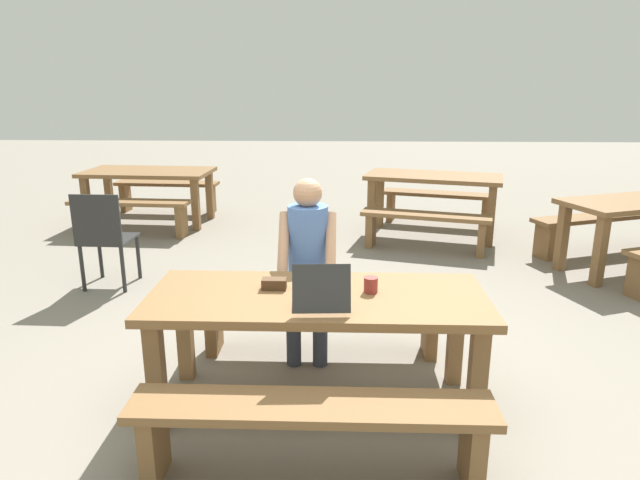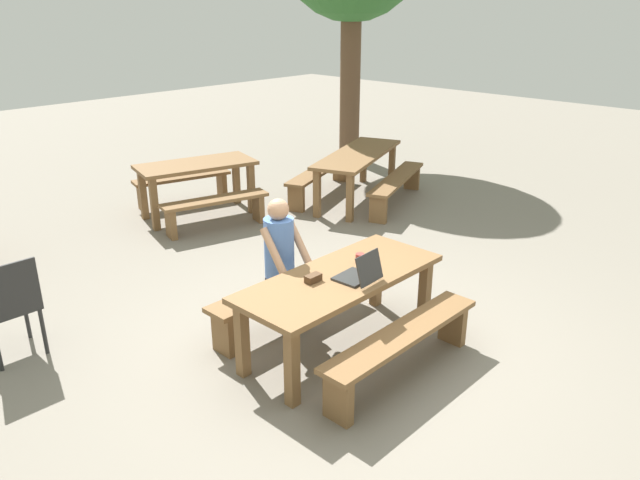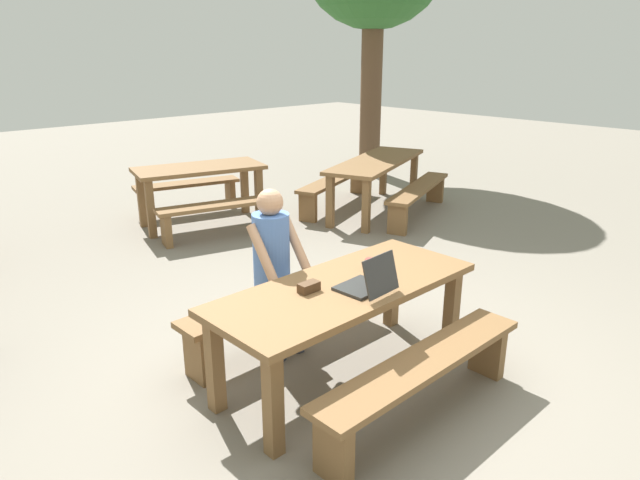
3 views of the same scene
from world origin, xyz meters
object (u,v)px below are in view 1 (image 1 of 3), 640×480
Objects in this scene: plastic_chair at (104,237)px; laptop at (321,296)px; picnic_table_front at (317,311)px; coffee_mug at (371,285)px; picnic_table_rear at (148,178)px; picnic_table_mid at (433,186)px; small_pouch at (274,284)px; person_seated at (308,258)px.

laptop is at bearing 135.86° from plastic_chair.
coffee_mug is (0.30, 0.04, 0.15)m from picnic_table_front.
picnic_table_front is 1.13× the size of picnic_table_rear.
laptop is 0.20× the size of picnic_table_mid.
plastic_chair is at bearing 141.50° from coffee_mug.
laptop is at bearing -140.20° from coffee_mug.
laptop is 3.80× the size of coffee_mug.
plastic_chair is 3.81m from picnic_table_mid.
small_pouch is at bearing -59.87° from picnic_table_rear.
coffee_mug is (0.28, 0.23, -0.02)m from laptop.
plastic_chair is at bearing -134.41° from picnic_table_mid.
small_pouch is at bearing 162.54° from picnic_table_front.
picnic_table_rear is (-2.73, 4.32, -0.14)m from coffee_mug.
picnic_table_rear is (-3.69, 0.54, -0.02)m from picnic_table_mid.
laptop is 2.39× the size of small_pouch.
person_seated is 0.72× the size of picnic_table_mid.
person_seated reaches higher than small_pouch.
picnic_table_rear is (-2.34, 3.74, -0.11)m from person_seated.
picnic_table_mid is (1.35, 3.20, -0.08)m from person_seated.
laptop is at bearing -91.85° from picnic_table_mid.
person_seated reaches higher than coffee_mug.
person_seated is at bearing -54.73° from picnic_table_rear.
small_pouch is at bearing -96.78° from picnic_table_mid.
person_seated is at bearing 98.07° from picnic_table_front.
coffee_mug reaches higher than picnic_table_front.
plastic_chair is at bearing -77.52° from picnic_table_rear.
picnic_table_mid is at bearing 67.97° from small_pouch.
small_pouch is 0.57m from person_seated.
plastic_chair reaches higher than picnic_table_rear.
laptop is at bearing -81.80° from person_seated.
picnic_table_front is 21.39× the size of coffee_mug.
picnic_table_mid reaches higher than picnic_table_rear.
person_seated is 1.38× the size of plastic_chair.
picnic_table_mid is (0.96, 3.78, -0.12)m from coffee_mug.
plastic_chair is at bearing 134.26° from small_pouch.
picnic_table_rear is at bearing 122.07° from person_seated.
person_seated is 0.74× the size of picnic_table_rear.
plastic_chair is (-2.03, 1.90, -0.11)m from picnic_table_front.
coffee_mug is 0.05× the size of picnic_table_rear.
picnic_table_front is at bearing -93.01° from picnic_table_mid.
coffee_mug is at bearing -55.99° from person_seated.
person_seated is at bearing 73.37° from small_pouch.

